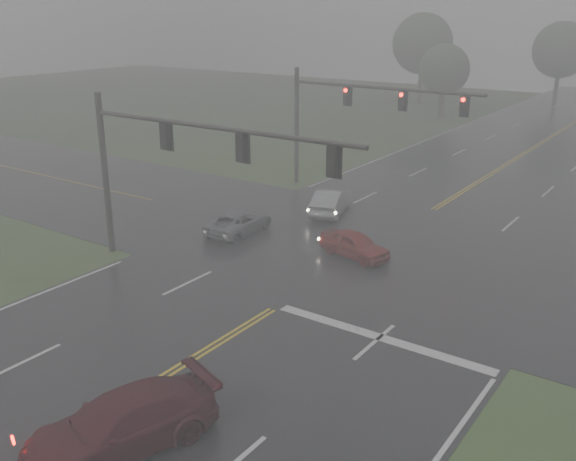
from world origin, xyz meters
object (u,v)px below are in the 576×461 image
Objects in this scene: car_grey at (239,233)px; signal_gantry_far at (348,108)px; sedan_red at (354,257)px; sedan_maroon at (123,448)px; sedan_silver at (331,213)px; signal_gantry_near at (169,153)px.

signal_gantry_far is at bearing -95.38° from car_grey.
sedan_red is 0.29× the size of signal_gantry_far.
sedan_maroon is 17.54m from car_grey.
sedan_red is 0.86× the size of car_grey.
signal_gantry_far is at bearing 125.97° from sedan_maroon.
signal_gantry_far reaches higher than sedan_red.
signal_gantry_near reaches higher than sedan_silver.
sedan_red is 6.65m from car_grey.
car_grey is (-8.43, 15.38, 0.00)m from sedan_maroon.
sedan_maroon is 1.46× the size of sedan_red.
signal_gantry_near is at bearing 66.82° from sedan_silver.
signal_gantry_near is at bearing 95.60° from car_grey.
sedan_silver is at bearing 83.37° from signal_gantry_near.
sedan_maroon is 0.38× the size of signal_gantry_near.
signal_gantry_near is (-7.58, 9.81, 5.37)m from sedan_maroon.
signal_gantry_near is at bearing 148.78° from sedan_red.
sedan_maroon is 15.96m from sedan_red.
car_grey is at bearing 106.60° from sedan_red.
signal_gantry_near is 1.10× the size of signal_gantry_far.
signal_gantry_near is (-1.31, -11.29, 5.37)m from sedan_silver.
sedan_maroon is 1.23× the size of sedan_silver.
sedan_silver reaches higher than sedan_red.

